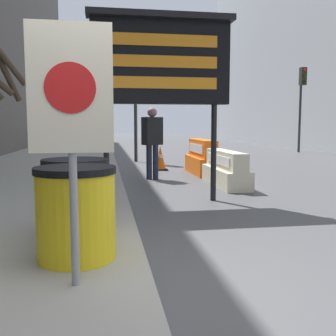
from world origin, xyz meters
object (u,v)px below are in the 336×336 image
at_px(message_board, 161,62).
at_px(traffic_light_far_side, 302,91).
at_px(traffic_cone_near, 160,158).
at_px(warning_sign, 71,108).
at_px(jersey_barrier_orange_far, 202,159).
at_px(barrel_drum_foreground, 76,213).
at_px(traffic_light_near_curb, 136,87).
at_px(pedestrian_worker, 152,137).
at_px(jersey_barrier_cream, 225,170).
at_px(barrel_drum_middle, 76,197).

bearing_deg(message_board, traffic_light_far_side, 53.03).
bearing_deg(traffic_cone_near, warning_sign, -102.11).
bearing_deg(jersey_barrier_orange_far, warning_sign, -110.71).
distance_m(barrel_drum_foreground, traffic_light_near_curb, 11.15).
height_order(jersey_barrier_orange_far, traffic_cone_near, jersey_barrier_orange_far).
relative_size(message_board, traffic_light_near_curb, 0.86).
relative_size(barrel_drum_foreground, jersey_barrier_orange_far, 0.44).
height_order(message_board, traffic_cone_near, message_board).
relative_size(jersey_barrier_orange_far, pedestrian_worker, 1.07).
bearing_deg(traffic_light_far_side, jersey_barrier_orange_far, -132.33).
bearing_deg(barrel_drum_foreground, traffic_cone_near, 76.80).
relative_size(jersey_barrier_cream, jersey_barrier_orange_far, 1.08).
bearing_deg(barrel_drum_middle, message_board, 62.16).
xyz_separation_m(traffic_cone_near, pedestrian_worker, (-0.48, -1.96, 0.70)).
xyz_separation_m(barrel_drum_foreground, traffic_light_far_side, (9.78, 14.59, 2.39)).
xyz_separation_m(traffic_light_far_side, pedestrian_worker, (-8.36, -8.43, -1.92)).
bearing_deg(pedestrian_worker, jersey_barrier_orange_far, -176.11).
height_order(jersey_barrier_cream, pedestrian_worker, pedestrian_worker).
bearing_deg(warning_sign, jersey_barrier_orange_far, 69.29).
height_order(barrel_drum_middle, message_board, message_board).
relative_size(jersey_barrier_cream, traffic_light_near_curb, 0.55).
height_order(barrel_drum_foreground, pedestrian_worker, pedestrian_worker).
bearing_deg(warning_sign, barrel_drum_middle, 93.43).
bearing_deg(warning_sign, pedestrian_worker, 78.35).
bearing_deg(traffic_light_far_side, traffic_cone_near, -140.63).
bearing_deg(barrel_drum_middle, jersey_barrier_orange_far, 64.53).
xyz_separation_m(warning_sign, jersey_barrier_cream, (2.91, 5.55, -1.14)).
distance_m(barrel_drum_middle, jersey_barrier_orange_far, 6.96).
xyz_separation_m(barrel_drum_middle, traffic_light_near_curb, (1.45, 10.06, 2.14)).
height_order(message_board, pedestrian_worker, message_board).
distance_m(barrel_drum_middle, traffic_cone_near, 7.60).
height_order(message_board, jersey_barrier_cream, message_board).
xyz_separation_m(jersey_barrier_cream, traffic_light_far_side, (6.85, 9.66, 2.63)).
height_order(traffic_light_near_curb, traffic_light_far_side, traffic_light_far_side).
height_order(traffic_light_near_curb, pedestrian_worker, traffic_light_near_curb).
height_order(barrel_drum_foreground, traffic_light_near_curb, traffic_light_near_curb).
xyz_separation_m(warning_sign, message_board, (1.20, 3.85, 0.94)).
distance_m(barrel_drum_foreground, pedestrian_worker, 6.35).
bearing_deg(barrel_drum_middle, traffic_cone_near, 75.03).
relative_size(barrel_drum_foreground, traffic_light_near_curb, 0.22).
relative_size(traffic_light_near_curb, pedestrian_worker, 2.10).
relative_size(barrel_drum_foreground, traffic_light_far_side, 0.20).
bearing_deg(message_board, jersey_barrier_orange_far, 66.09).
bearing_deg(message_board, traffic_cone_near, 82.17).
bearing_deg(pedestrian_worker, barrel_drum_middle, 47.40).
xyz_separation_m(jersey_barrier_cream, jersey_barrier_orange_far, (-0.00, 2.14, 0.08)).
xyz_separation_m(jersey_barrier_cream, traffic_light_near_curb, (-1.54, 5.92, 2.38)).
xyz_separation_m(barrel_drum_foreground, jersey_barrier_cream, (2.94, 4.93, -0.24)).
bearing_deg(jersey_barrier_cream, traffic_light_far_side, 54.67).
distance_m(warning_sign, traffic_light_far_side, 18.13).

